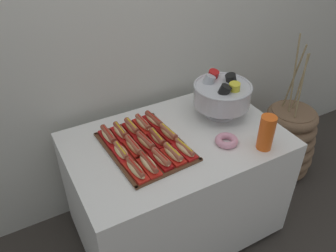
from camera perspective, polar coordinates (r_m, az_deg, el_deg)
The scene contains 23 objects.
ground_plane at distance 2.55m, azimuth 1.16°, elevation -16.15°, with size 10.00×10.00×0.00m, color #38332D.
back_wall at distance 2.18m, azimuth -5.79°, elevation 16.68°, with size 6.00×0.10×2.60m, color beige.
buffet_table at distance 2.24m, azimuth 1.28°, elevation -9.65°, with size 1.25×0.81×0.78m.
floor_vase at distance 2.95m, azimuth 18.95°, elevation -2.42°, with size 0.46×0.46×1.16m.
serving_tray at distance 1.93m, azimuth -3.69°, elevation -3.44°, with size 0.44×0.55×0.01m.
hot_dog_0 at distance 1.75m, azimuth -5.38°, elevation -7.19°, with size 0.08×0.18×0.06m.
hot_dog_1 at distance 1.78m, azimuth -3.24°, elevation -6.32°, with size 0.07×0.18×0.06m.
hot_dog_2 at distance 1.80m, azimuth -1.16°, elevation -5.45°, with size 0.07×0.16×0.06m.
hot_dog_3 at distance 1.83m, azimuth 0.85°, elevation -4.63°, with size 0.08×0.17×0.06m.
hot_dog_4 at distance 1.87m, azimuth 2.78°, elevation -3.86°, with size 0.08×0.17×0.06m.
hot_dog_5 at distance 1.87m, azimuth -7.75°, elevation -4.29°, with size 0.07×0.15×0.06m.
hot_dog_6 at distance 1.89m, azimuth -5.72°, elevation -3.42°, with size 0.07×0.17×0.06m.
hot_dog_7 at distance 1.91m, azimuth -3.73°, elevation -2.67°, with size 0.08×0.18×0.06m.
hot_dog_8 at distance 1.94m, azimuth -1.80°, elevation -2.01°, with size 0.06×0.15×0.06m.
hot_dog_9 at distance 1.97m, azimuth 0.07°, elevation -1.22°, with size 0.07×0.17×0.07m.
hot_dog_10 at distance 1.99m, azimuth -9.84°, elevation -1.61°, with size 0.07×0.18×0.06m.
hot_dog_11 at distance 2.01m, azimuth -7.89°, elevation -0.95°, with size 0.07×0.16×0.06m.
hot_dog_12 at distance 2.03m, azimuth -6.00°, elevation -0.24°, with size 0.06×0.16×0.06m.
hot_dog_13 at distance 2.06m, azimuth -4.15°, elevation 0.38°, with size 0.07×0.18×0.06m.
hot_dog_14 at distance 2.09m, azimuth -2.35°, elevation 0.97°, with size 0.08×0.18×0.06m.
punch_bowl at distance 2.15m, azimuth 8.92°, elevation 5.30°, with size 0.36×0.37×0.27m.
cup_stack at distance 1.94m, azimuth 15.97°, elevation -1.07°, with size 0.09×0.09×0.21m.
donut at distance 1.98m, azimuth 9.67°, elevation -2.40°, with size 0.13×0.13×0.04m.
Camera 1 is at (-0.80, -1.36, 2.00)m, focal length 36.82 mm.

